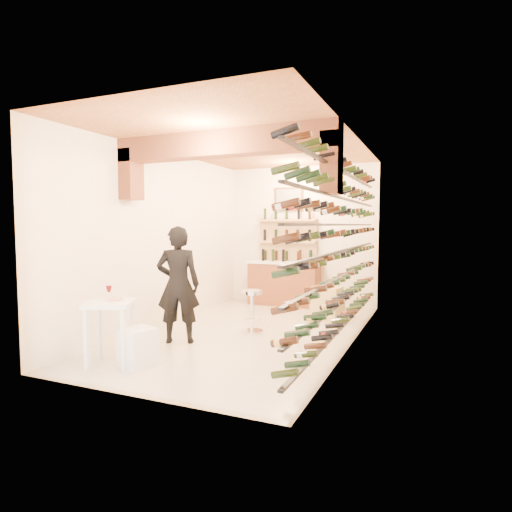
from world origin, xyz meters
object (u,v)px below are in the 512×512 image
at_px(chrome_barstool, 252,308).
at_px(crate_lower, 327,311).
at_px(tasting_table, 110,313).
at_px(wine_rack, 339,244).
at_px(back_counter, 284,282).
at_px(white_stool, 138,347).
at_px(person, 178,285).

bearing_deg(chrome_barstool, crate_lower, 56.53).
distance_m(tasting_table, crate_lower, 4.28).
xyz_separation_m(wine_rack, back_counter, (-1.83, 2.65, -1.02)).
bearing_deg(white_stool, back_counter, 85.94).
height_order(back_counter, tasting_table, back_counter).
height_order(wine_rack, back_counter, wine_rack).
height_order(tasting_table, crate_lower, tasting_table).
height_order(wine_rack, tasting_table, wine_rack).
bearing_deg(tasting_table, crate_lower, 37.35).
height_order(back_counter, white_stool, back_counter).
distance_m(back_counter, person, 3.69).
relative_size(back_counter, crate_lower, 3.00).
bearing_deg(back_counter, chrome_barstool, -82.67).
relative_size(white_stool, crate_lower, 0.88).
bearing_deg(wine_rack, tasting_table, -138.66).
relative_size(back_counter, tasting_table, 1.67).
distance_m(back_counter, tasting_table, 4.94).
bearing_deg(wine_rack, chrome_barstool, 177.71).
xyz_separation_m(white_stool, chrome_barstool, (0.67, 2.21, 0.17)).
distance_m(tasting_table, person, 1.29).
height_order(back_counter, person, person).
bearing_deg(back_counter, white_stool, -94.06).
relative_size(person, chrome_barstool, 2.52).
bearing_deg(back_counter, wine_rack, -55.34).
relative_size(wine_rack, crate_lower, 10.07).
height_order(back_counter, crate_lower, back_counter).
bearing_deg(chrome_barstool, wine_rack, -2.29).
distance_m(person, chrome_barstool, 1.41).
bearing_deg(chrome_barstool, tasting_table, -114.45).
relative_size(back_counter, chrome_barstool, 2.34).
height_order(tasting_table, chrome_barstool, tasting_table).
xyz_separation_m(wine_rack, chrome_barstool, (-1.50, 0.06, -1.13)).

